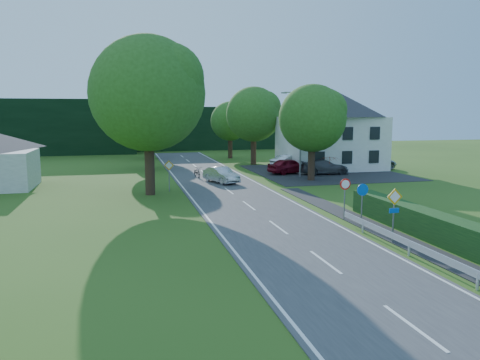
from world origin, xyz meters
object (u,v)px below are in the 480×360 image
object	(u,v)px
streetlight	(299,130)
parked_car_red	(289,166)
motorcycle	(197,172)
parked_car_silver_b	(372,162)
parked_car_grey	(324,167)
parked_car_silver_a	(292,162)
moving_car	(221,175)
parasol	(330,166)

from	to	relation	value
streetlight	parked_car_red	world-z (taller)	streetlight
motorcycle	parked_car_silver_b	xyz separation A→B (m)	(19.17, 1.76, 0.25)
parked_car_red	parked_car_grey	bearing A→B (deg)	-126.45
parked_car_silver_a	moving_car	bearing A→B (deg)	104.93
parasol	streetlight	bearing A→B (deg)	-167.87
moving_car	parked_car_grey	size ratio (longest dim) A/B	0.84
parked_car_red	parked_car_silver_b	size ratio (longest dim) A/B	0.81
motorcycle	parked_car_silver_a	world-z (taller)	parked_car_silver_a
parked_car_grey	parked_car_silver_a	bearing A→B (deg)	29.75
streetlight	parked_car_silver_b	size ratio (longest dim) A/B	1.47
streetlight	parked_car_silver_a	world-z (taller)	streetlight
motorcycle	parasol	size ratio (longest dim) A/B	0.94
parked_car_silver_a	streetlight	bearing A→B (deg)	143.03
parked_car_silver_b	parasol	distance (m)	7.19
parked_car_red	parked_car_silver_b	xyz separation A→B (m)	(9.83, 1.20, 0.00)
streetlight	parked_car_silver_a	xyz separation A→B (m)	(1.39, 5.44, -3.60)
moving_car	parasol	distance (m)	11.51
parked_car_grey	parked_car_silver_b	world-z (taller)	parked_car_silver_b
moving_car	parasol	xyz separation A→B (m)	(11.26, 2.36, 0.25)
parked_car_silver_b	parked_car_red	bearing A→B (deg)	90.55
parked_car_grey	moving_car	bearing A→B (deg)	109.67
moving_car	parked_car_silver_b	bearing A→B (deg)	-2.09
streetlight	moving_car	distance (m)	8.77
parked_car_grey	parked_car_silver_b	xyz separation A→B (m)	(6.63, 2.45, 0.05)
motorcycle	parked_car_grey	world-z (taller)	parked_car_grey
parked_car_silver_a	parked_car_silver_b	xyz separation A→B (m)	(8.52, -1.44, -0.06)
motorcycle	parked_car_red	distance (m)	9.37
parked_car_silver_b	streetlight	bearing A→B (deg)	105.59
moving_car	parasol	size ratio (longest dim) A/B	2.00
parked_car_silver_b	parked_car_grey	bearing A→B (deg)	103.92
moving_car	parked_car_grey	xyz separation A→B (m)	(11.05, 3.16, 0.03)
parked_car_silver_a	parasol	distance (m)	5.14
moving_car	motorcycle	xyz separation A→B (m)	(-1.50, 3.86, -0.17)
parked_car_silver_a	parasol	bearing A→B (deg)	-178.40
parked_car_silver_a	parasol	world-z (taller)	parasol
motorcycle	parked_car_silver_b	size ratio (longest dim) A/B	0.36
streetlight	parasol	bearing A→B (deg)	12.13
parked_car_silver_a	parked_car_grey	xyz separation A→B (m)	(1.90, -3.89, -0.11)
parked_car_grey	parasol	distance (m)	0.85
parked_car_red	moving_car	bearing A→B (deg)	104.32
streetlight	parked_car_silver_a	distance (m)	6.67
parked_car_grey	streetlight	bearing A→B (deg)	118.95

